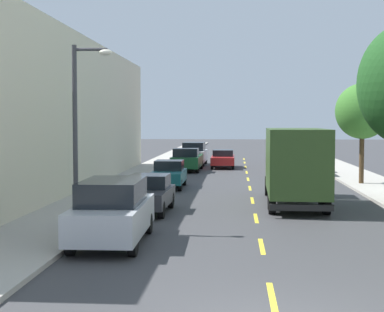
% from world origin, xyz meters
% --- Properties ---
extents(ground_plane, '(160.00, 160.00, 0.00)m').
position_xyz_m(ground_plane, '(0.00, 30.00, 0.00)').
color(ground_plane, '#38383A').
extents(sidewalk_left, '(3.20, 120.00, 0.14)m').
position_xyz_m(sidewalk_left, '(-7.10, 28.00, 0.07)').
color(sidewalk_left, '#A39E93').
rests_on(sidewalk_left, ground_plane).
extents(sidewalk_right, '(3.20, 120.00, 0.14)m').
position_xyz_m(sidewalk_right, '(7.10, 28.00, 0.07)').
color(sidewalk_right, '#A39E93').
rests_on(sidewalk_right, ground_plane).
extents(lane_centerline_dashes, '(0.14, 47.20, 0.01)m').
position_xyz_m(lane_centerline_dashes, '(0.00, 24.50, 0.00)').
color(lane_centerline_dashes, yellow).
rests_on(lane_centerline_dashes, ground_plane).
extents(street_tree_third, '(3.06, 3.06, 5.71)m').
position_xyz_m(street_tree_third, '(6.40, 23.77, 4.25)').
color(street_tree_third, '#47331E').
rests_on(street_tree_third, sidewalk_right).
extents(street_lamp, '(1.35, 0.28, 6.05)m').
position_xyz_m(street_lamp, '(-5.93, 8.89, 3.69)').
color(street_lamp, '#38383D').
rests_on(street_lamp, sidewalk_left).
extents(delivery_box_truck, '(2.58, 7.97, 3.37)m').
position_xyz_m(delivery_box_truck, '(1.79, 15.59, 1.91)').
color(delivery_box_truck, '#2D471E').
rests_on(delivery_box_truck, ground_plane).
extents(parked_pickup_black, '(2.05, 5.32, 1.73)m').
position_xyz_m(parked_pickup_black, '(4.20, 30.32, 0.83)').
color(parked_pickup_black, black).
rests_on(parked_pickup_black, ground_plane).
extents(parked_suv_silver, '(2.06, 4.84, 1.93)m').
position_xyz_m(parked_suv_silver, '(-4.47, 7.07, 0.99)').
color(parked_suv_silver, '#B2B5BA').
rests_on(parked_suv_silver, ground_plane).
extents(parked_suv_white, '(2.05, 4.84, 1.93)m').
position_xyz_m(parked_suv_white, '(-4.29, 38.67, 0.99)').
color(parked_suv_white, silver).
rests_on(parked_suv_white, ground_plane).
extents(parked_pickup_sky, '(2.09, 5.33, 1.73)m').
position_xyz_m(parked_pickup_sky, '(4.30, 50.46, 0.83)').
color(parked_pickup_sky, '#7A9EC6').
rests_on(parked_pickup_sky, ground_plane).
extents(parked_hatchback_teal, '(1.76, 4.01, 1.50)m').
position_xyz_m(parked_hatchback_teal, '(-4.50, 21.88, 0.76)').
color(parked_hatchback_teal, '#195B60').
rests_on(parked_hatchback_teal, ground_plane).
extents(parked_wagon_burgundy, '(1.94, 4.74, 1.50)m').
position_xyz_m(parked_wagon_burgundy, '(4.46, 44.27, 0.80)').
color(parked_wagon_burgundy, maroon).
rests_on(parked_wagon_burgundy, ground_plane).
extents(parked_hatchback_charcoal, '(1.83, 4.04, 1.50)m').
position_xyz_m(parked_hatchback_charcoal, '(-4.32, 13.16, 0.76)').
color(parked_hatchback_charcoal, '#333338').
rests_on(parked_hatchback_charcoal, ground_plane).
extents(parked_sedan_orange, '(1.82, 4.51, 1.43)m').
position_xyz_m(parked_sedan_orange, '(4.31, 36.43, 0.75)').
color(parked_sedan_orange, orange).
rests_on(parked_sedan_orange, ground_plane).
extents(parked_pickup_forest, '(2.07, 5.33, 1.73)m').
position_xyz_m(parked_pickup_forest, '(-4.38, 32.82, 0.83)').
color(parked_pickup_forest, '#194C28').
rests_on(parked_pickup_forest, ground_plane).
extents(moving_red_sedan, '(1.80, 4.50, 1.43)m').
position_xyz_m(moving_red_sedan, '(-1.80, 35.97, 0.75)').
color(moving_red_sedan, '#AD1E1E').
rests_on(moving_red_sedan, ground_plane).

